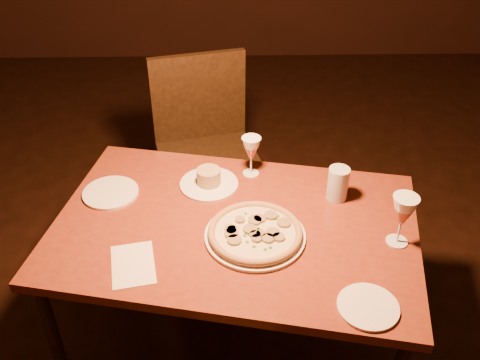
{
  "coord_description": "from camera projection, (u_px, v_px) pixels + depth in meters",
  "views": [
    {
      "loc": [
        -0.08,
        -1.25,
        1.98
      ],
      "look_at": [
        -0.05,
        0.3,
        0.87
      ],
      "focal_mm": 40.0,
      "sensor_mm": 36.0,
      "label": 1
    }
  ],
  "objects": [
    {
      "name": "dining_table",
      "position": [
        235.0,
        236.0,
        1.99
      ],
      "size": [
        1.46,
        1.09,
        0.71
      ],
      "rotation": [
        0.0,
        0.0,
        -0.2
      ],
      "color": "brown",
      "rests_on": "floor"
    },
    {
      "name": "chair_far",
      "position": [
        206.0,
        146.0,
        2.67
      ],
      "size": [
        0.57,
        0.57,
        0.98
      ],
      "rotation": [
        0.0,
        0.0,
        0.24
      ],
      "color": "black",
      "rests_on": "floor"
    },
    {
      "name": "pizza_plate",
      "position": [
        255.0,
        233.0,
        1.88
      ],
      "size": [
        0.36,
        0.36,
        0.04
      ],
      "color": "white",
      "rests_on": "dining_table"
    },
    {
      "name": "ramekin_saucer",
      "position": [
        209.0,
        180.0,
        2.13
      ],
      "size": [
        0.23,
        0.23,
        0.07
      ],
      "color": "white",
      "rests_on": "dining_table"
    },
    {
      "name": "wine_glass_far",
      "position": [
        251.0,
        156.0,
        2.16
      ],
      "size": [
        0.08,
        0.08,
        0.17
      ],
      "primitive_type": null,
      "color": "#BC5C4E",
      "rests_on": "dining_table"
    },
    {
      "name": "wine_glass_right",
      "position": [
        401.0,
        220.0,
        1.82
      ],
      "size": [
        0.09,
        0.09,
        0.2
      ],
      "primitive_type": null,
      "color": "#BC5C4E",
      "rests_on": "dining_table"
    },
    {
      "name": "water_tumbler",
      "position": [
        338.0,
        184.0,
        2.04
      ],
      "size": [
        0.08,
        0.08,
        0.13
      ],
      "primitive_type": "cylinder",
      "color": "silver",
      "rests_on": "dining_table"
    },
    {
      "name": "side_plate_left",
      "position": [
        111.0,
        193.0,
        2.1
      ],
      "size": [
        0.22,
        0.22,
        0.01
      ],
      "primitive_type": "cylinder",
      "color": "white",
      "rests_on": "dining_table"
    },
    {
      "name": "side_plate_near",
      "position": [
        368.0,
        307.0,
        1.63
      ],
      "size": [
        0.19,
        0.19,
        0.01
      ],
      "primitive_type": "cylinder",
      "color": "white",
      "rests_on": "dining_table"
    },
    {
      "name": "menu_card",
      "position": [
        133.0,
        264.0,
        1.78
      ],
      "size": [
        0.18,
        0.23,
        0.0
      ],
      "primitive_type": "cube",
      "rotation": [
        0.0,
        0.0,
        0.2
      ],
      "color": "white",
      "rests_on": "dining_table"
    }
  ]
}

